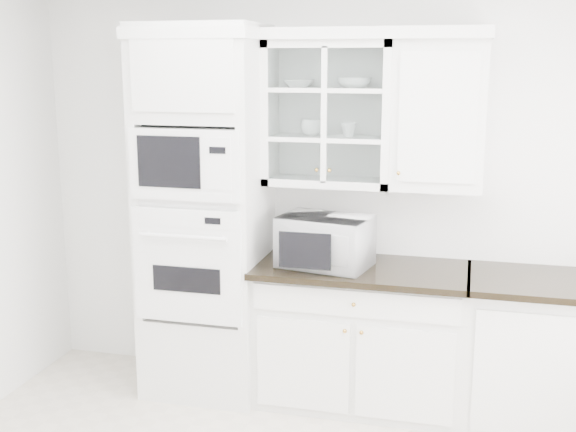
# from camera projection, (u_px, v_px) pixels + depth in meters

# --- Properties ---
(room_shell) EXTENTS (4.00, 3.50, 2.70)m
(room_shell) POSITION_uv_depth(u_px,v_px,m) (276.00, 146.00, 3.44)
(room_shell) COLOR white
(room_shell) RESTS_ON ground
(oven_column) EXTENTS (0.76, 0.68, 2.40)m
(oven_column) POSITION_uv_depth(u_px,v_px,m) (205.00, 214.00, 4.68)
(oven_column) COLOR silver
(oven_column) RESTS_ON ground
(base_cabinet_run) EXTENTS (1.32, 0.67, 0.92)m
(base_cabinet_run) POSITION_uv_depth(u_px,v_px,m) (361.00, 334.00, 4.61)
(base_cabinet_run) COLOR silver
(base_cabinet_run) RESTS_ON ground
(extra_base_cabinet) EXTENTS (0.72, 0.67, 0.92)m
(extra_base_cabinet) POSITION_uv_depth(u_px,v_px,m) (525.00, 349.00, 4.37)
(extra_base_cabinet) COLOR silver
(extra_base_cabinet) RESTS_ON ground
(upper_cabinet_glass) EXTENTS (0.80, 0.33, 0.90)m
(upper_cabinet_glass) POSITION_uv_depth(u_px,v_px,m) (329.00, 114.00, 4.51)
(upper_cabinet_glass) COLOR silver
(upper_cabinet_glass) RESTS_ON room_shell
(upper_cabinet_solid) EXTENTS (0.55, 0.33, 0.90)m
(upper_cabinet_solid) POSITION_uv_depth(u_px,v_px,m) (439.00, 116.00, 4.35)
(upper_cabinet_solid) COLOR silver
(upper_cabinet_solid) RESTS_ON room_shell
(crown_molding) EXTENTS (2.14, 0.38, 0.07)m
(crown_molding) POSITION_uv_depth(u_px,v_px,m) (313.00, 34.00, 4.41)
(crown_molding) COLOR white
(crown_molding) RESTS_ON room_shell
(countertop_microwave) EXTENTS (0.62, 0.55, 0.32)m
(countertop_microwave) POSITION_uv_depth(u_px,v_px,m) (326.00, 241.00, 4.49)
(countertop_microwave) COLOR white
(countertop_microwave) RESTS_ON base_cabinet_run
(bowl_a) EXTENTS (0.23, 0.23, 0.05)m
(bowl_a) POSITION_uv_depth(u_px,v_px,m) (299.00, 84.00, 4.52)
(bowl_a) COLOR white
(bowl_a) RESTS_ON upper_cabinet_glass
(bowl_b) EXTENTS (0.26, 0.26, 0.07)m
(bowl_b) POSITION_uv_depth(u_px,v_px,m) (354.00, 83.00, 4.43)
(bowl_b) COLOR white
(bowl_b) RESTS_ON upper_cabinet_glass
(cup_a) EXTENTS (0.16, 0.16, 0.11)m
(cup_a) POSITION_uv_depth(u_px,v_px,m) (311.00, 127.00, 4.55)
(cup_a) COLOR white
(cup_a) RESTS_ON upper_cabinet_glass
(cup_b) EXTENTS (0.12, 0.12, 0.09)m
(cup_b) POSITION_uv_depth(u_px,v_px,m) (349.00, 130.00, 4.48)
(cup_b) COLOR white
(cup_b) RESTS_ON upper_cabinet_glass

